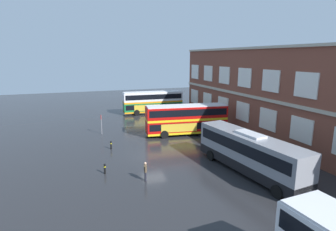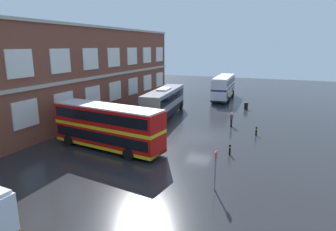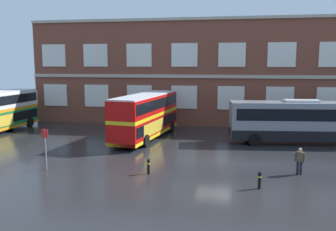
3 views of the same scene
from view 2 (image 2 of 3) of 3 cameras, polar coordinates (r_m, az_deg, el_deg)
The scene contains 10 objects.
ground_plane at distance 31.22m, azimuth 2.59°, elevation -3.79°, with size 120.00×120.00×0.00m, color #232326.
brick_terminal_building at distance 39.17m, azimuth -19.54°, elevation 7.54°, with size 45.46×8.19×11.72m.
double_decker_middle at distance 27.01m, azimuth -11.76°, elevation -2.10°, with size 4.06×11.25×4.07m.
double_decker_far at distance 52.57m, azimuth 10.88°, elevation 5.51°, with size 11.13×3.34×4.07m.
touring_coach at distance 38.88m, azimuth -0.79°, elevation 2.61°, with size 12.21×3.92×3.80m.
waiting_passenger at distance 34.99m, azimuth 12.37°, elevation -0.60°, with size 0.64×0.32×1.70m.
bus_stand_flag at distance 19.40m, azimuth 9.32°, elevation -9.93°, with size 0.44×0.10×2.70m.
station_litter_bin at distance 45.03m, azimuth 15.10°, elevation 1.85°, with size 0.60×0.60×1.03m.
safety_bollard_west at distance 32.20m, azimuth 16.96°, elevation -2.93°, with size 0.19×0.19×0.95m.
safety_bollard_east at distance 26.07m, azimuth 12.06°, elevation -6.51°, with size 0.19×0.19×0.95m.
Camera 2 is at (-28.07, -8.00, 9.32)m, focal length 31.01 mm.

